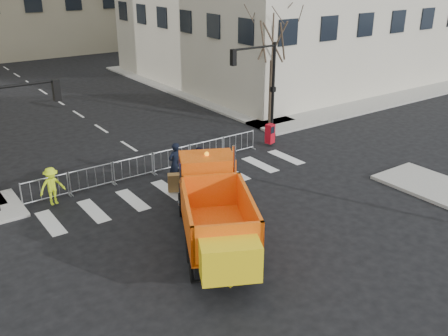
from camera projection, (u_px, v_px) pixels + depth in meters
ground at (264, 232)px, 19.28m from camera, size 120.00×120.00×0.00m
sidewalk_back at (158, 163)px, 25.66m from camera, size 64.00×5.00×0.15m
traffic_light_right at (273, 88)px, 29.98m from camera, size 0.18×0.18×5.40m
crowd_barriers at (153, 163)px, 24.40m from camera, size 12.60×0.60×1.10m
street_tree at (272, 66)px, 30.71m from camera, size 3.00×3.00×7.50m
plow_truck at (214, 208)px, 17.81m from camera, size 5.95×8.86×3.39m
cop_a at (175, 163)px, 23.17m from camera, size 0.80×0.58×2.02m
cop_b at (199, 164)px, 23.48m from camera, size 1.04×0.97×1.71m
cop_c at (227, 174)px, 22.05m from camera, size 1.06×1.21×1.96m
worker at (52, 186)px, 20.87m from camera, size 1.10×0.67×1.65m
newspaper_box at (270, 134)px, 28.19m from camera, size 0.54×0.50×1.10m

